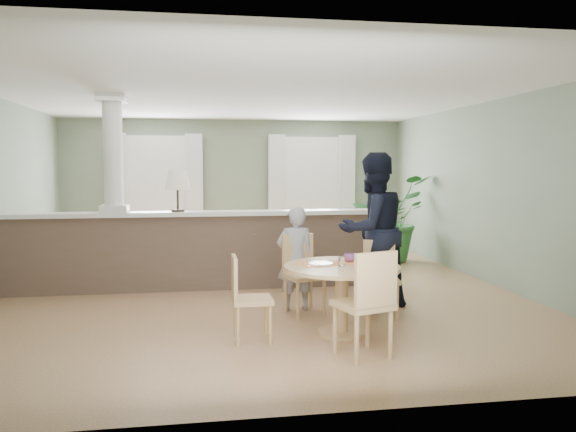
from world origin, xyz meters
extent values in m
plane|color=tan|center=(0.00, 0.00, 0.00)|extent=(8.00, 8.00, 0.00)
cube|color=gray|center=(0.00, 4.00, 1.35)|extent=(7.00, 0.02, 2.70)
cube|color=gray|center=(3.50, 0.00, 1.35)|extent=(0.02, 8.00, 2.70)
cube|color=gray|center=(0.00, -4.00, 1.35)|extent=(7.00, 0.02, 2.70)
cube|color=white|center=(0.00, 0.00, 2.70)|extent=(7.00, 8.00, 0.02)
cube|color=white|center=(-1.60, 3.97, 1.55)|extent=(1.10, 0.02, 1.50)
cube|color=white|center=(-1.60, 3.94, 1.55)|extent=(1.22, 0.04, 1.62)
cube|color=white|center=(1.60, 3.97, 1.55)|extent=(1.10, 0.02, 1.50)
cube|color=white|center=(1.60, 3.94, 1.55)|extent=(1.22, 0.04, 1.62)
cube|color=white|center=(-2.35, 3.88, 1.25)|extent=(0.35, 0.10, 2.30)
cube|color=white|center=(-0.85, 3.88, 1.25)|extent=(0.35, 0.10, 2.30)
cube|color=white|center=(0.85, 3.88, 1.25)|extent=(0.35, 0.10, 2.30)
cube|color=white|center=(2.35, 3.88, 1.25)|extent=(0.35, 0.10, 2.30)
cube|color=brown|center=(-0.90, 0.20, 0.53)|extent=(5.20, 0.22, 1.05)
cube|color=white|center=(-0.90, 0.20, 1.08)|extent=(5.32, 0.36, 0.06)
cube|color=white|center=(-1.90, 0.20, 1.16)|extent=(0.36, 0.36, 0.10)
cylinder|color=white|center=(-1.90, 0.20, 1.91)|extent=(0.26, 0.26, 1.39)
cube|color=white|center=(-1.90, 0.20, 2.65)|extent=(0.38, 0.38, 0.10)
cylinder|color=black|center=(-1.05, 0.20, 1.12)|extent=(0.18, 0.18, 0.03)
cylinder|color=black|center=(-1.05, 0.20, 1.28)|extent=(0.03, 0.03, 0.28)
cone|color=beige|center=(-1.05, 0.20, 1.55)|extent=(0.36, 0.36, 0.26)
imported|color=brown|center=(-0.72, 1.96, 0.42)|extent=(2.99, 1.49, 0.84)
imported|color=#2A6A2B|center=(2.70, 2.13, 0.79)|extent=(1.88, 1.84, 1.58)
cylinder|color=tan|center=(0.68, -2.19, 0.02)|extent=(0.50, 0.50, 0.04)
cylinder|color=tan|center=(0.68, -2.19, 0.36)|extent=(0.13, 0.13, 0.64)
cylinder|color=tan|center=(0.68, -2.19, 0.70)|extent=(1.19, 1.19, 0.04)
cube|color=#DB5231|center=(0.47, -2.07, 0.72)|extent=(0.49, 0.40, 0.01)
cube|color=#DB5231|center=(0.95, -2.00, 0.72)|extent=(0.45, 0.35, 0.01)
cylinder|color=white|center=(0.48, -2.09, 0.73)|extent=(0.26, 0.26, 0.01)
cylinder|color=white|center=(0.97, -2.02, 0.73)|extent=(0.26, 0.26, 0.01)
cylinder|color=white|center=(0.67, -2.21, 0.77)|extent=(0.07, 0.07, 0.09)
cube|color=silver|center=(0.43, -2.15, 0.74)|extent=(0.06, 0.17, 0.00)
cube|color=silver|center=(0.31, -2.15, 0.73)|extent=(0.06, 0.21, 0.00)
cylinder|color=white|center=(1.13, -2.19, 0.76)|extent=(0.04, 0.04, 0.07)
cylinder|color=silver|center=(1.13, -2.19, 0.80)|extent=(0.04, 0.04, 0.01)
imported|color=#234DA5|center=(0.81, -2.01, 0.77)|extent=(0.14, 0.14, 0.09)
cube|color=tan|center=(0.46, -1.33, 0.45)|extent=(0.52, 0.52, 0.05)
cylinder|color=tan|center=(0.34, -1.54, 0.21)|extent=(0.04, 0.04, 0.43)
cylinder|color=tan|center=(0.66, -1.45, 0.21)|extent=(0.04, 0.04, 0.43)
cylinder|color=tan|center=(0.25, -1.22, 0.21)|extent=(0.04, 0.04, 0.43)
cylinder|color=tan|center=(0.57, -1.12, 0.21)|extent=(0.04, 0.04, 0.43)
cube|color=tan|center=(0.40, -1.15, 0.70)|extent=(0.40, 0.15, 0.46)
cube|color=tan|center=(1.32, -1.55, 0.42)|extent=(0.45, 0.45, 0.05)
cylinder|color=tan|center=(1.14, -1.68, 0.20)|extent=(0.04, 0.04, 0.40)
cylinder|color=tan|center=(1.45, -1.73, 0.20)|extent=(0.04, 0.04, 0.40)
cylinder|color=tan|center=(1.19, -1.37, 0.20)|extent=(0.04, 0.04, 0.40)
cylinder|color=tan|center=(1.50, -1.42, 0.20)|extent=(0.04, 0.04, 0.40)
cube|color=tan|center=(1.35, -1.38, 0.65)|extent=(0.37, 0.10, 0.43)
cube|color=tan|center=(0.70, -2.88, 0.48)|extent=(0.56, 0.56, 0.05)
cylinder|color=tan|center=(0.82, -2.65, 0.23)|extent=(0.04, 0.04, 0.46)
cylinder|color=tan|center=(0.47, -2.76, 0.23)|extent=(0.04, 0.04, 0.46)
cylinder|color=tan|center=(0.93, -3.00, 0.23)|extent=(0.04, 0.04, 0.46)
cylinder|color=tan|center=(0.58, -3.11, 0.23)|extent=(0.04, 0.04, 0.46)
cube|color=tan|center=(0.76, -3.07, 0.75)|extent=(0.42, 0.17, 0.49)
cube|color=tan|center=(-0.25, -2.26, 0.41)|extent=(0.39, 0.39, 0.05)
cylinder|color=tan|center=(-0.09, -2.42, 0.20)|extent=(0.04, 0.04, 0.40)
cylinder|color=tan|center=(-0.09, -2.10, 0.20)|extent=(0.04, 0.04, 0.40)
cylinder|color=tan|center=(-0.40, -2.42, 0.20)|extent=(0.04, 0.04, 0.40)
cylinder|color=tan|center=(-0.41, -2.11, 0.20)|extent=(0.04, 0.04, 0.40)
cube|color=tan|center=(-0.42, -2.26, 0.64)|extent=(0.04, 0.37, 0.42)
imported|color=#95959A|center=(0.38, -1.14, 0.63)|extent=(0.47, 0.33, 1.26)
imported|color=black|center=(1.34, -1.14, 0.95)|extent=(1.11, 0.99, 1.91)
camera|label=1|loc=(-0.76, -7.72, 1.73)|focal=35.00mm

